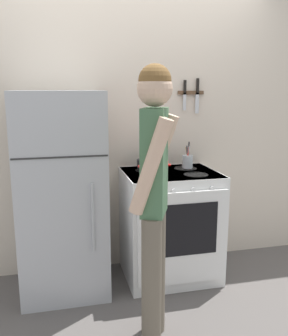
% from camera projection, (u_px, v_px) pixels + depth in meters
% --- Properties ---
extents(ground_plane, '(14.00, 14.00, 0.00)m').
position_uv_depth(ground_plane, '(129.00, 262.00, 3.55)').
color(ground_plane, '#5B5654').
extents(wall_back, '(10.00, 0.06, 2.55)m').
position_uv_depth(wall_back, '(127.00, 128.00, 3.31)').
color(wall_back, beige).
rests_on(wall_back, ground_plane).
extents(refrigerator, '(0.67, 0.67, 1.60)m').
position_uv_depth(refrigerator, '(62.00, 194.00, 2.94)').
color(refrigerator, '#B7BABF').
rests_on(refrigerator, ground_plane).
extents(stove_range, '(0.78, 0.67, 0.93)m').
position_uv_depth(stove_range, '(171.00, 225.00, 3.20)').
color(stove_range, white).
rests_on(stove_range, ground_plane).
extents(dutch_oven_pot, '(0.26, 0.22, 0.15)m').
position_uv_depth(dutch_oven_pot, '(154.00, 169.00, 2.95)').
color(dutch_oven_pot, red).
rests_on(dutch_oven_pot, stove_range).
extents(tea_kettle, '(0.24, 0.19, 0.23)m').
position_uv_depth(tea_kettle, '(148.00, 163.00, 3.20)').
color(tea_kettle, black).
rests_on(tea_kettle, stove_range).
extents(utensil_jar, '(0.09, 0.09, 0.23)m').
position_uv_depth(utensil_jar, '(188.00, 161.00, 3.28)').
color(utensil_jar, silver).
rests_on(utensil_jar, stove_range).
extents(person, '(0.38, 0.43, 1.76)m').
position_uv_depth(person, '(154.00, 191.00, 2.27)').
color(person, '#6B6051').
rests_on(person, ground_plane).
extents(wall_knife_strip, '(0.24, 0.03, 0.31)m').
position_uv_depth(wall_knife_strip, '(191.00, 92.00, 3.34)').
color(wall_knife_strip, brown).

